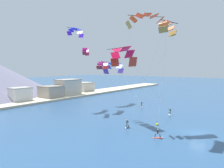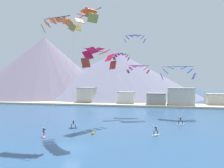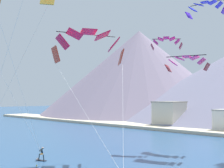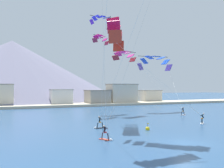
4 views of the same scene
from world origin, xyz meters
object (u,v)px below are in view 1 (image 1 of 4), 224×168
at_px(parafoil_kite_distant_high_outer, 103,64).
at_px(race_marker_buoy, 157,124).
at_px(parafoil_kite_near_lead, 147,20).
at_px(parafoil_kite_distant_mid_solo, 85,51).
at_px(parafoil_kite_mid_center, 167,28).
at_px(parafoil_kite_far_left, 114,67).
at_px(kitesurfer_near_lead, 159,136).
at_px(kitesurfer_far_left, 142,105).
at_px(parafoil_kite_distant_low_drift, 76,31).
at_px(kitesurfer_near_trail, 170,113).
at_px(kitesurfer_mid_center, 127,126).
at_px(parafoil_kite_near_trail, 122,54).

xyz_separation_m(parafoil_kite_distant_high_outer, race_marker_buoy, (-5.99, -18.75, -12.21)).
relative_size(parafoil_kite_near_lead, parafoil_kite_distant_mid_solo, 4.69).
height_order(parafoil_kite_mid_center, parafoil_kite_far_left, parafoil_kite_mid_center).
bearing_deg(kitesurfer_near_lead, race_marker_buoy, 26.65).
distance_m(kitesurfer_far_left, parafoil_kite_distant_low_drift, 28.49).
bearing_deg(parafoil_kite_near_lead, kitesurfer_near_trail, 0.38).
bearing_deg(parafoil_kite_far_left, kitesurfer_near_trail, -103.69).
relative_size(parafoil_kite_near_lead, parafoil_kite_mid_center, 1.14).
relative_size(kitesurfer_near_trail, parafoil_kite_mid_center, 0.09).
xyz_separation_m(parafoil_kite_mid_center, parafoil_kite_far_left, (20.47, 25.66, -6.54)).
relative_size(parafoil_kite_distant_mid_solo, race_marker_buoy, 4.30).
relative_size(parafoil_kite_distant_high_outer, race_marker_buoy, 5.79).
bearing_deg(race_marker_buoy, parafoil_kite_far_left, 54.48).
bearing_deg(parafoil_kite_mid_center, kitesurfer_far_left, 37.24).
bearing_deg(race_marker_buoy, parafoil_kite_distant_high_outer, 72.27).
relative_size(kitesurfer_near_lead, parafoil_kite_distant_mid_solo, 0.39).
bearing_deg(kitesurfer_near_lead, parafoil_kite_distant_low_drift, 69.48).
bearing_deg(kitesurfer_far_left, race_marker_buoy, -142.74).
distance_m(kitesurfer_mid_center, parafoil_kite_near_lead, 20.57).
distance_m(parafoil_kite_near_lead, race_marker_buoy, 20.64).
bearing_deg(kitesurfer_far_left, parafoil_kite_mid_center, -142.76).
xyz_separation_m(parafoil_kite_mid_center, parafoil_kite_distant_high_outer, (10.69, 22.31, -5.92)).
bearing_deg(parafoil_kite_distant_mid_solo, parafoil_kite_near_lead, -99.85).
relative_size(kitesurfer_far_left, parafoil_kite_near_trail, 0.12).
bearing_deg(kitesurfer_mid_center, parafoil_kite_distant_low_drift, 67.55).
xyz_separation_m(parafoil_kite_near_trail, parafoil_kite_mid_center, (-3.64, -11.39, 3.93)).
distance_m(parafoil_kite_near_trail, race_marker_buoy, 16.25).
bearing_deg(parafoil_kite_near_lead, kitesurfer_near_lead, -135.56).
distance_m(kitesurfer_near_lead, parafoil_kite_far_left, 36.33).
relative_size(kitesurfer_mid_center, parafoil_kite_far_left, 0.15).
height_order(kitesurfer_near_trail, kitesurfer_mid_center, kitesurfer_mid_center).
height_order(kitesurfer_mid_center, parafoil_kite_far_left, parafoil_kite_far_left).
xyz_separation_m(kitesurfer_far_left, parafoil_kite_distant_low_drift, (-11.53, 15.13, 21.22)).
height_order(parafoil_kite_near_trail, parafoil_kite_mid_center, parafoil_kite_mid_center).
bearing_deg(parafoil_kite_distant_mid_solo, kitesurfer_near_trail, -63.74).
bearing_deg(parafoil_kite_mid_center, race_marker_buoy, 37.16).
bearing_deg(parafoil_kite_near_trail, parafoil_kite_mid_center, -107.73).
xyz_separation_m(kitesurfer_near_trail, parafoil_kite_far_left, (4.99, 20.47, 11.26)).
relative_size(kitesurfer_far_left, parafoil_kite_distant_low_drift, 0.28).
bearing_deg(kitesurfer_mid_center, parafoil_kite_near_trail, 42.96).
height_order(parafoil_kite_near_trail, parafoil_kite_distant_low_drift, parafoil_kite_distant_low_drift).
bearing_deg(parafoil_kite_far_left, parafoil_kite_near_lead, -130.79).
xyz_separation_m(kitesurfer_near_lead, parafoil_kite_near_lead, (5.28, 5.18, 20.19)).
relative_size(kitesurfer_far_left, parafoil_kite_far_left, 0.15).
relative_size(parafoil_kite_far_left, race_marker_buoy, 11.51).
relative_size(parafoil_kite_far_left, parafoil_kite_distant_mid_solo, 2.68).
distance_m(parafoil_kite_mid_center, race_marker_buoy, 19.06).
bearing_deg(kitesurfer_near_trail, kitesurfer_far_left, 64.25).
distance_m(kitesurfer_near_trail, kitesurfer_mid_center, 16.30).
relative_size(kitesurfer_near_lead, parafoil_kite_mid_center, 0.10).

